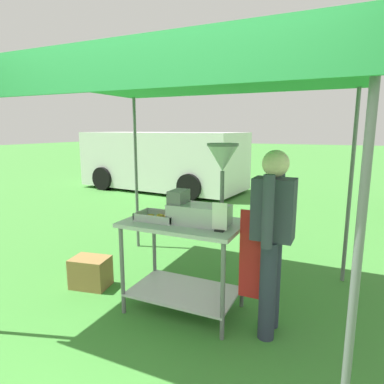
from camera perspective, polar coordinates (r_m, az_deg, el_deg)
The scene contains 9 objects.
ground_plane at distance 7.85m, azimuth 16.03°, elevation -2.80°, with size 70.00×70.00×0.00m, color #3D7F33.
stall_canopy at distance 3.18m, azimuth -0.81°, elevation 18.28°, with size 3.08×2.63×2.27m.
donut_cart at distance 3.26m, azimuth -1.48°, elevation -9.61°, with size 1.12×0.70×0.91m.
donut_tray at distance 3.23m, azimuth -5.75°, elevation -4.42°, with size 0.41×0.27×0.07m.
donut_fryer at distance 3.01m, azimuth 2.28°, elevation -0.38°, with size 0.64×0.28×0.74m.
menu_sign at distance 2.85m, azimuth 4.74°, elevation -4.67°, with size 0.13×0.05×0.25m.
vendor at distance 2.91m, azimuth 13.49°, elevation -7.01°, with size 0.45×0.53×1.61m.
supply_crate at distance 4.06m, azimuth -16.97°, elevation -13.00°, with size 0.46×0.36×0.34m.
van_white at distance 9.93m, azimuth -5.03°, elevation 5.45°, with size 4.97×2.44×1.69m.
Camera 1 is at (1.07, -1.57, 1.77)m, focal length 31.14 mm.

